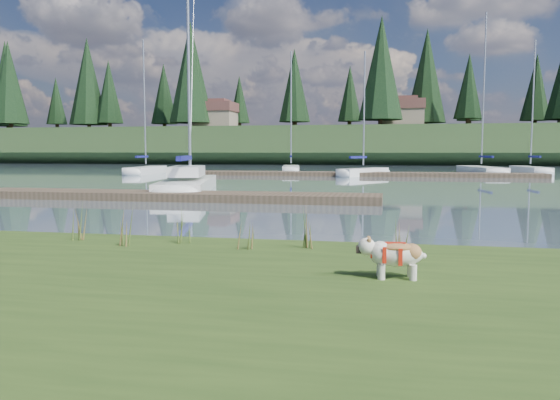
# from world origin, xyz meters

# --- Properties ---
(ground) EXTENTS (200.00, 200.00, 0.00)m
(ground) POSITION_xyz_m (0.00, 30.00, 0.00)
(ground) COLOR slate
(ground) RESTS_ON ground
(ridge) EXTENTS (200.00, 20.00, 5.00)m
(ridge) POSITION_xyz_m (0.00, 73.00, 2.50)
(ridge) COLOR #21361A
(ridge) RESTS_ON ground
(bulldog) EXTENTS (0.81, 0.38, 0.48)m
(bulldog) POSITION_xyz_m (4.27, -4.01, 0.65)
(bulldog) COLOR silver
(bulldog) RESTS_ON bank
(sailboat_main) EXTENTS (4.25, 10.00, 14.03)m
(sailboat_main) POSITION_xyz_m (-5.06, 13.99, 0.42)
(sailboat_main) COLOR white
(sailboat_main) RESTS_ON ground
(dock_near) EXTENTS (16.00, 2.00, 0.30)m
(dock_near) POSITION_xyz_m (-4.00, 9.00, 0.15)
(dock_near) COLOR #4C3D2C
(dock_near) RESTS_ON ground
(dock_far) EXTENTS (26.00, 2.20, 0.30)m
(dock_far) POSITION_xyz_m (2.00, 30.00, 0.15)
(dock_far) COLOR #4C3D2C
(dock_far) RESTS_ON ground
(sailboat_bg_0) EXTENTS (2.22, 7.56, 10.86)m
(sailboat_bg_0) POSITION_xyz_m (-15.32, 31.65, 0.32)
(sailboat_bg_0) COLOR white
(sailboat_bg_0) RESTS_ON ground
(sailboat_bg_1) EXTENTS (2.49, 7.03, 10.41)m
(sailboat_bg_1) POSITION_xyz_m (-4.18, 36.47, 0.33)
(sailboat_bg_1) COLOR white
(sailboat_bg_1) RESTS_ON ground
(sailboat_bg_2) EXTENTS (4.07, 5.77, 9.24)m
(sailboat_bg_2) POSITION_xyz_m (2.63, 30.87, 0.33)
(sailboat_bg_2) COLOR white
(sailboat_bg_2) RESTS_ON ground
(sailboat_bg_3) EXTENTS (3.15, 9.15, 13.09)m
(sailboat_bg_3) POSITION_xyz_m (11.56, 37.39, 0.32)
(sailboat_bg_3) COLOR white
(sailboat_bg_3) RESTS_ON ground
(sailboat_bg_4) EXTENTS (2.02, 7.44, 10.90)m
(sailboat_bg_4) POSITION_xyz_m (15.59, 38.02, 0.33)
(sailboat_bg_4) COLOR white
(sailboat_bg_4) RESTS_ON ground
(weed_0) EXTENTS (0.17, 0.14, 0.63)m
(weed_0) POSITION_xyz_m (0.07, -2.57, 0.62)
(weed_0) COLOR #475B23
(weed_0) RESTS_ON bank
(weed_1) EXTENTS (0.17, 0.14, 0.59)m
(weed_1) POSITION_xyz_m (0.90, -2.12, 0.60)
(weed_1) COLOR #475B23
(weed_1) RESTS_ON bank
(weed_2) EXTENTS (0.17, 0.14, 0.72)m
(weed_2) POSITION_xyz_m (3.01, -2.26, 0.65)
(weed_2) COLOR #475B23
(weed_2) RESTS_ON bank
(weed_3) EXTENTS (0.17, 0.14, 0.65)m
(weed_3) POSITION_xyz_m (-0.95, -2.20, 0.62)
(weed_3) COLOR #475B23
(weed_3) RESTS_ON bank
(weed_4) EXTENTS (0.17, 0.14, 0.43)m
(weed_4) POSITION_xyz_m (2.04, -2.48, 0.53)
(weed_4) COLOR #475B23
(weed_4) RESTS_ON bank
(weed_5) EXTENTS (0.17, 0.14, 0.54)m
(weed_5) POSITION_xyz_m (4.38, -2.57, 0.58)
(weed_5) COLOR #475B23
(weed_5) RESTS_ON bank
(mud_lip) EXTENTS (60.00, 0.50, 0.14)m
(mud_lip) POSITION_xyz_m (0.00, -1.60, 0.07)
(mud_lip) COLOR #33281C
(mud_lip) RESTS_ON ground
(conifer_0) EXTENTS (5.72, 5.72, 14.15)m
(conifer_0) POSITION_xyz_m (-55.00, 67.00, 12.64)
(conifer_0) COLOR #382619
(conifer_0) RESTS_ON ridge
(conifer_1) EXTENTS (4.40, 4.40, 11.30)m
(conifer_1) POSITION_xyz_m (-40.00, 71.00, 11.28)
(conifer_1) COLOR #382619
(conifer_1) RESTS_ON ridge
(conifer_2) EXTENTS (6.60, 6.60, 16.05)m
(conifer_2) POSITION_xyz_m (-25.00, 68.00, 13.54)
(conifer_2) COLOR #382619
(conifer_2) RESTS_ON ridge
(conifer_3) EXTENTS (4.84, 4.84, 12.25)m
(conifer_3) POSITION_xyz_m (-10.00, 72.00, 11.74)
(conifer_3) COLOR #382619
(conifer_3) RESTS_ON ridge
(conifer_4) EXTENTS (6.16, 6.16, 15.10)m
(conifer_4) POSITION_xyz_m (3.00, 66.00, 13.09)
(conifer_4) COLOR #382619
(conifer_4) RESTS_ON ridge
(conifer_5) EXTENTS (3.96, 3.96, 10.35)m
(conifer_5) POSITION_xyz_m (15.00, 70.00, 10.83)
(conifer_5) COLOR #382619
(conifer_5) RESTS_ON ridge
(house_0) EXTENTS (6.30, 5.30, 4.65)m
(house_0) POSITION_xyz_m (-22.00, 70.00, 7.31)
(house_0) COLOR gray
(house_0) RESTS_ON ridge
(house_1) EXTENTS (6.30, 5.30, 4.65)m
(house_1) POSITION_xyz_m (6.00, 71.00, 7.31)
(house_1) COLOR gray
(house_1) RESTS_ON ridge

